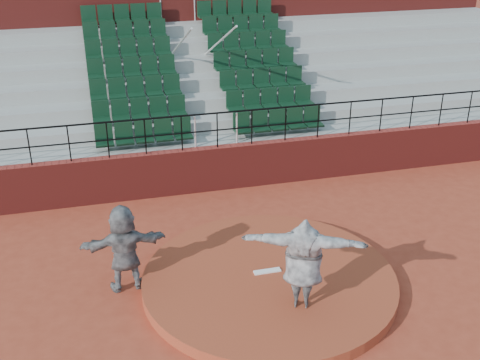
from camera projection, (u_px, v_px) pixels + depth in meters
name	position (u px, v px, depth m)	size (l,w,h in m)	color
ground	(269.00, 285.00, 13.11)	(90.00, 90.00, 0.00)	#9C3923
pitchers_mound	(269.00, 280.00, 13.05)	(5.50, 5.50, 0.25)	#9A3B22
pitching_rubber	(267.00, 271.00, 13.13)	(0.60, 0.15, 0.03)	white
boundary_wall	(218.00, 168.00, 17.21)	(24.00, 0.30, 1.30)	maroon
wall_railing	(217.00, 122.00, 16.62)	(24.04, 0.05, 1.03)	black
seating_deck	(193.00, 104.00, 20.07)	(24.00, 5.97, 4.63)	#979792
press_box_facade	(172.00, 18.00, 22.63)	(24.00, 3.00, 7.10)	maroon
pitcher	(303.00, 263.00, 11.68)	(2.40, 0.65, 1.95)	black
fielder	(124.00, 248.00, 12.63)	(1.82, 0.58, 1.96)	black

